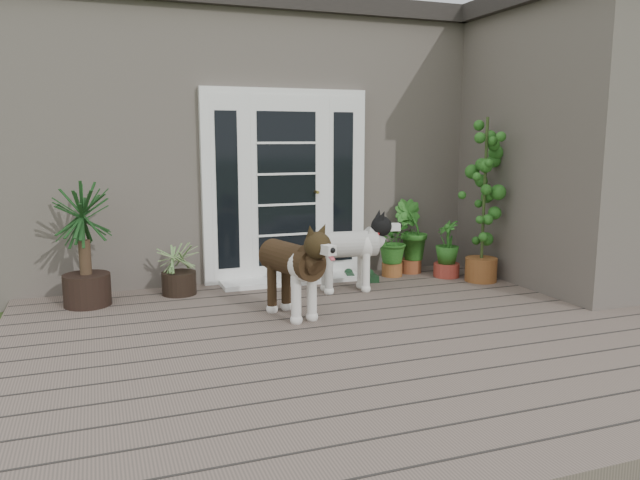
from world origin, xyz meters
name	(u,v)px	position (x,y,z in m)	size (l,w,h in m)	color
deck	(386,339)	(0.00, 0.40, 0.06)	(6.20, 4.60, 0.12)	#6B5B4C
house_main	(257,150)	(0.00, 4.65, 1.55)	(7.40, 4.00, 3.10)	#665E54
roof_main	(255,31)	(0.00, 4.65, 3.20)	(7.60, 4.20, 0.20)	#2D2826
house_wing	(577,154)	(2.90, 1.50, 1.55)	(1.60, 2.40, 3.10)	#665E54
roof_wing	(588,0)	(2.90, 1.50, 3.20)	(1.80, 2.60, 0.20)	#2D2826
door_unit	(286,186)	(-0.20, 2.60, 1.19)	(1.90, 0.14, 2.15)	white
door_step	(292,280)	(-0.20, 2.40, 0.14)	(1.60, 0.40, 0.05)	white
brindle_dog	(291,275)	(-0.61, 1.12, 0.51)	(0.40, 0.93, 0.77)	#3D2816
white_dog	(346,257)	(0.22, 1.82, 0.49)	(0.38, 0.88, 0.74)	white
spider_plant	(178,265)	(-1.46, 2.29, 0.43)	(0.59, 0.59, 0.63)	#72935A
yucca	(84,244)	(-2.36, 2.16, 0.73)	(0.84, 0.84, 1.22)	black
herb_a	(392,250)	(1.01, 2.30, 0.43)	(0.49, 0.49, 0.62)	#1E4E16
herb_b	(411,246)	(1.30, 2.40, 0.45)	(0.44, 0.44, 0.66)	#18571F
herb_c	(447,255)	(1.59, 2.04, 0.38)	(0.34, 0.34, 0.53)	#2A5F1B
sapling	(484,198)	(1.84, 1.72, 1.07)	(0.56, 0.56, 1.90)	#255D1A
clog_left	(349,275)	(0.49, 2.37, 0.16)	(0.12, 0.26, 0.08)	#13311B
clog_right	(371,276)	(0.68, 2.17, 0.17)	(0.15, 0.32, 0.10)	black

